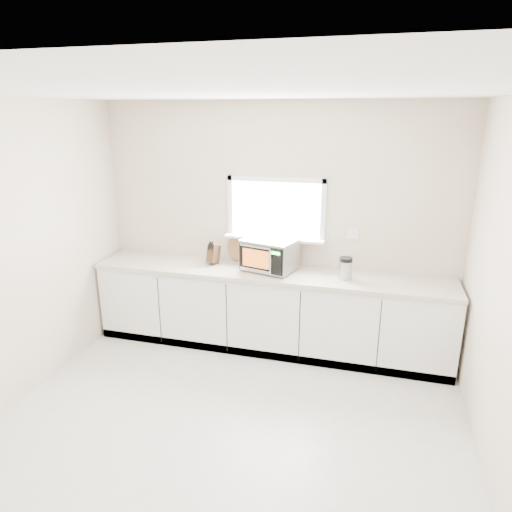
% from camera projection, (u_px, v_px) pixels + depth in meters
% --- Properties ---
extents(ground, '(4.00, 4.00, 0.00)m').
position_uv_depth(ground, '(219.00, 445.00, 3.69)').
color(ground, beige).
rests_on(ground, ground).
extents(back_wall, '(4.00, 0.17, 2.70)m').
position_uv_depth(back_wall, '(276.00, 225.00, 5.11)').
color(back_wall, beige).
rests_on(back_wall, ground).
extents(cabinets, '(3.92, 0.60, 0.88)m').
position_uv_depth(cabinets, '(269.00, 311.00, 5.12)').
color(cabinets, silver).
rests_on(cabinets, ground).
extents(countertop, '(3.92, 0.64, 0.04)m').
position_uv_depth(countertop, '(269.00, 273.00, 4.97)').
color(countertop, '#BFB59E').
rests_on(countertop, cabinets).
extents(microwave, '(0.63, 0.54, 0.35)m').
position_uv_depth(microwave, '(270.00, 254.00, 4.95)').
color(microwave, black).
rests_on(microwave, countertop).
extents(knife_block, '(0.13, 0.21, 0.28)m').
position_uv_depth(knife_block, '(213.00, 254.00, 5.16)').
color(knife_block, '#442B18').
rests_on(knife_block, countertop).
extents(cutting_board, '(0.33, 0.08, 0.33)m').
position_uv_depth(cutting_board, '(242.00, 247.00, 5.24)').
color(cutting_board, '#936039').
rests_on(cutting_board, countertop).
extents(coffee_grinder, '(0.14, 0.14, 0.24)m').
position_uv_depth(coffee_grinder, '(345.00, 268.00, 4.70)').
color(coffee_grinder, '#A7AAAF').
rests_on(coffee_grinder, countertop).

